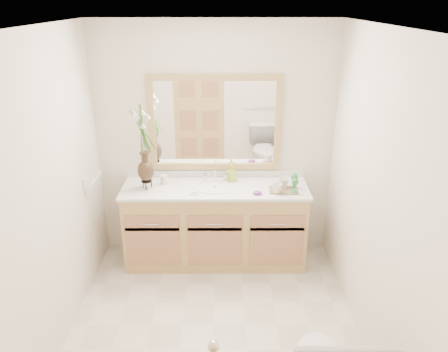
{
  "coord_description": "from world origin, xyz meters",
  "views": [
    {
      "loc": [
        0.08,
        -2.94,
        2.57
      ],
      "look_at": [
        0.09,
        0.65,
        1.1
      ],
      "focal_mm": 35.0,
      "sensor_mm": 36.0,
      "label": 1
    }
  ],
  "objects_px": {
    "tumbler": "(164,180)",
    "tray": "(284,190)",
    "flower_vase": "(143,137)",
    "soap_bottle": "(232,174)"
  },
  "relations": [
    {
      "from": "flower_vase",
      "to": "tray",
      "type": "relative_size",
      "value": 2.82
    },
    {
      "from": "soap_bottle",
      "to": "tumbler",
      "type": "bearing_deg",
      "value": 164.52
    },
    {
      "from": "tumbler",
      "to": "tray",
      "type": "relative_size",
      "value": 0.33
    },
    {
      "from": "tray",
      "to": "flower_vase",
      "type": "bearing_deg",
      "value": -177.82
    },
    {
      "from": "tumbler",
      "to": "soap_bottle",
      "type": "height_order",
      "value": "soap_bottle"
    },
    {
      "from": "flower_vase",
      "to": "soap_bottle",
      "type": "height_order",
      "value": "flower_vase"
    },
    {
      "from": "flower_vase",
      "to": "tumbler",
      "type": "xyz_separation_m",
      "value": [
        0.15,
        0.11,
        -0.48
      ]
    },
    {
      "from": "tumbler",
      "to": "tray",
      "type": "xyz_separation_m",
      "value": [
        1.18,
        -0.18,
        -0.04
      ]
    },
    {
      "from": "flower_vase",
      "to": "tumbler",
      "type": "bearing_deg",
      "value": 35.34
    },
    {
      "from": "flower_vase",
      "to": "tray",
      "type": "height_order",
      "value": "flower_vase"
    }
  ]
}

